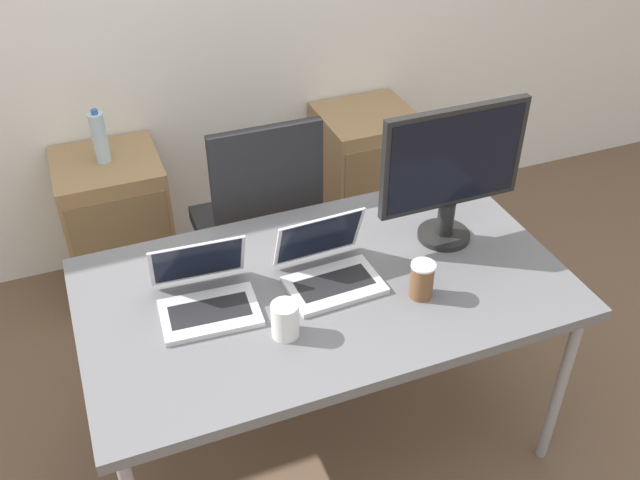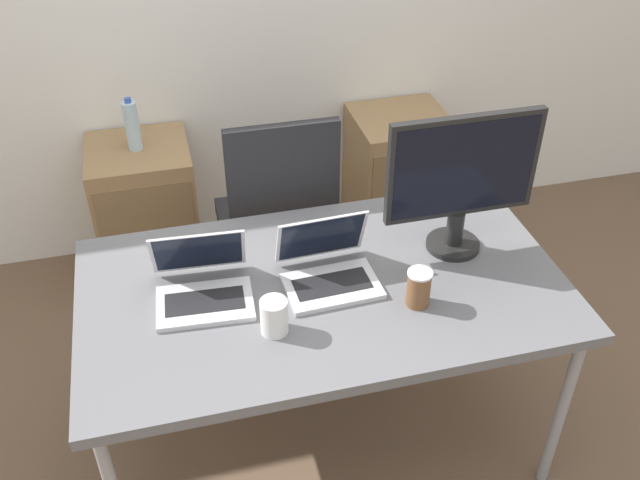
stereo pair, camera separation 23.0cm
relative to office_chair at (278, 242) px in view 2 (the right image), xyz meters
The scene contains 11 objects.
ground_plane 0.85m from the office_chair, 89.05° to the right, with size 14.00×14.00×0.00m, color brown.
desk 0.81m from the office_chair, 89.05° to the right, with size 1.60×0.91×0.77m.
office_chair is the anchor object (origin of this frame).
cabinet_left 0.73m from the office_chair, 139.67° to the left, with size 0.46×0.45×0.70m.
cabinet_right 0.87m from the office_chair, 32.81° to the left, with size 0.46×0.45×0.70m.
water_bottle 0.83m from the office_chair, 139.54° to the left, with size 0.06×0.06×0.25m.
laptop_left 0.90m from the office_chair, 118.01° to the right, with size 0.32×0.31×0.21m.
laptop_right 0.84m from the office_chair, 87.34° to the right, with size 0.31×0.29×0.21m.
monitor 1.05m from the office_chair, 52.43° to the right, with size 0.52×0.19×0.51m.
coffee_cup_white 1.03m from the office_chair, 101.43° to the right, with size 0.08×0.08×0.12m.
coffee_cup_brown 1.05m from the office_chair, 73.00° to the right, with size 0.08×0.08×0.13m.
Camera 2 is at (-0.46, -1.75, 2.29)m, focal length 40.00 mm.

